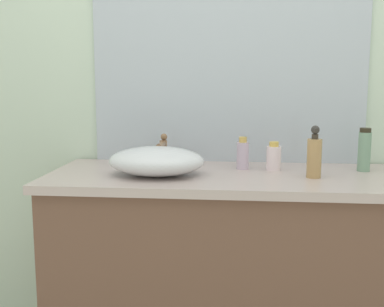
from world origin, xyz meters
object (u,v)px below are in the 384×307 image
sink_basin (156,161)px  perfume_bottle (364,150)px  spray_can (274,157)px  soap_dispenser (314,156)px  lotion_bottle (243,154)px

sink_basin → perfume_bottle: size_ratio=2.11×
spray_can → sink_basin: bearing=-162.0°
sink_basin → soap_dispenser: (0.59, 0.01, 0.03)m
soap_dispenser → lotion_bottle: size_ratio=1.48×
perfume_bottle → sink_basin: bearing=-168.6°
soap_dispenser → spray_can: size_ratio=1.69×
soap_dispenser → perfume_bottle: bearing=34.3°
soap_dispenser → perfume_bottle: size_ratio=1.13×
soap_dispenser → spray_can: soap_dispenser is taller
sink_basin → perfume_bottle: perfume_bottle is taller
sink_basin → lotion_bottle: lotion_bottle is taller
sink_basin → spray_can: spray_can is taller
sink_basin → perfume_bottle: 0.82m
soap_dispenser → spray_can: 0.19m
soap_dispenser → perfume_bottle: soap_dispenser is taller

